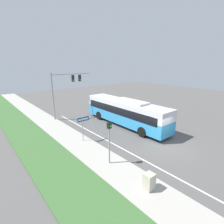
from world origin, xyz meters
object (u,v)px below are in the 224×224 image
(pedestrian_signal, at_px, (109,137))
(utility_cabinet, at_px, (149,181))
(bus, at_px, (125,111))
(signal_gantry, at_px, (65,86))
(street_sign, at_px, (83,124))

(pedestrian_signal, height_order, utility_cabinet, pedestrian_signal)
(bus, distance_m, utility_cabinet, 11.72)
(signal_gantry, relative_size, street_sign, 2.44)
(utility_cabinet, bearing_deg, signal_gantry, 80.75)
(bus, xyz_separation_m, signal_gantry, (-4.23, 7.37, 2.67))
(street_sign, distance_m, utility_cabinet, 8.58)
(street_sign, height_order, utility_cabinet, street_sign)
(pedestrian_signal, bearing_deg, street_sign, 83.07)
(street_sign, bearing_deg, signal_gantry, 75.07)
(street_sign, bearing_deg, utility_cabinet, -93.55)
(bus, distance_m, pedestrian_signal, 9.00)
(bus, relative_size, utility_cabinet, 11.87)
(bus, xyz_separation_m, pedestrian_signal, (-7.01, -5.63, 0.49))
(bus, distance_m, signal_gantry, 8.91)
(utility_cabinet, bearing_deg, street_sign, 86.45)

